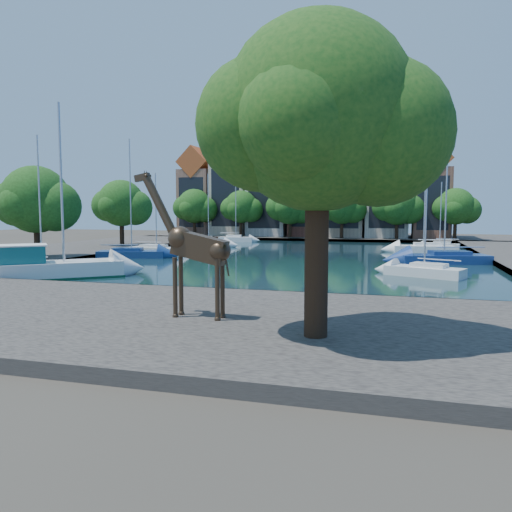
% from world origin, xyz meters
% --- Properties ---
extents(ground, '(160.00, 160.00, 0.00)m').
position_xyz_m(ground, '(0.00, 0.00, 0.00)').
color(ground, '#38332B').
rests_on(ground, ground).
extents(water_basin, '(38.00, 50.00, 0.08)m').
position_xyz_m(water_basin, '(0.00, 24.00, 0.04)').
color(water_basin, black).
rests_on(water_basin, ground).
extents(near_quay, '(50.00, 14.00, 0.50)m').
position_xyz_m(near_quay, '(0.00, -7.00, 0.25)').
color(near_quay, '#504C45').
rests_on(near_quay, ground).
extents(far_quay, '(60.00, 16.00, 0.50)m').
position_xyz_m(far_quay, '(0.00, 56.00, 0.25)').
color(far_quay, '#504C45').
rests_on(far_quay, ground).
extents(left_quay, '(14.00, 52.00, 0.50)m').
position_xyz_m(left_quay, '(-25.00, 24.00, 0.25)').
color(left_quay, '#504C45').
rests_on(left_quay, ground).
extents(plane_tree, '(8.32, 6.40, 10.62)m').
position_xyz_m(plane_tree, '(7.62, -9.01, 7.67)').
color(plane_tree, '#332114').
rests_on(plane_tree, near_quay).
extents(townhouse_west_end, '(5.44, 9.18, 14.93)m').
position_xyz_m(townhouse_west_end, '(-23.00, 55.99, 7.36)').
color(townhouse_west_end, '#845B48').
rests_on(townhouse_west_end, far_quay).
extents(townhouse_west_mid, '(5.94, 9.18, 16.79)m').
position_xyz_m(townhouse_west_mid, '(-17.00, 55.99, 8.23)').
color(townhouse_west_mid, beige).
rests_on(townhouse_west_mid, far_quay).
extents(townhouse_west_inner, '(6.43, 9.18, 15.15)m').
position_xyz_m(townhouse_west_inner, '(-10.50, 55.99, 7.35)').
color(townhouse_west_inner, beige).
rests_on(townhouse_west_inner, far_quay).
extents(townhouse_center, '(5.44, 9.18, 16.93)m').
position_xyz_m(townhouse_center, '(-4.00, 55.99, 8.36)').
color(townhouse_center, brown).
rests_on(townhouse_center, far_quay).
extents(townhouse_east_inner, '(5.94, 9.18, 15.79)m').
position_xyz_m(townhouse_east_inner, '(2.00, 55.99, 7.73)').
color(townhouse_east_inner, tan).
rests_on(townhouse_east_inner, far_quay).
extents(townhouse_east_mid, '(6.43, 9.18, 16.65)m').
position_xyz_m(townhouse_east_mid, '(8.50, 55.99, 8.10)').
color(townhouse_east_mid, beige).
rests_on(townhouse_east_mid, far_quay).
extents(townhouse_east_end, '(5.44, 9.18, 14.43)m').
position_xyz_m(townhouse_east_end, '(15.00, 55.99, 7.11)').
color(townhouse_east_end, brown).
rests_on(townhouse_east_end, far_quay).
extents(far_tree_far_west, '(7.28, 5.60, 7.68)m').
position_xyz_m(far_tree_far_west, '(-21.90, 50.49, 5.18)').
color(far_tree_far_west, '#332114').
rests_on(far_tree_far_west, far_quay).
extents(far_tree_west, '(6.76, 5.20, 7.36)m').
position_xyz_m(far_tree_west, '(-13.91, 50.49, 5.08)').
color(far_tree_west, '#332114').
rests_on(far_tree_west, far_quay).
extents(far_tree_mid_west, '(7.80, 6.00, 8.00)m').
position_xyz_m(far_tree_mid_west, '(-5.89, 50.49, 5.29)').
color(far_tree_mid_west, '#332114').
rests_on(far_tree_mid_west, far_quay).
extents(far_tree_mid_east, '(7.02, 5.40, 7.52)m').
position_xyz_m(far_tree_mid_east, '(2.10, 50.49, 5.13)').
color(far_tree_mid_east, '#332114').
rests_on(far_tree_mid_east, far_quay).
extents(far_tree_east, '(7.54, 5.80, 7.84)m').
position_xyz_m(far_tree_east, '(10.11, 50.49, 5.24)').
color(far_tree_east, '#332114').
rests_on(far_tree_east, far_quay).
extents(far_tree_far_east, '(6.76, 5.20, 7.36)m').
position_xyz_m(far_tree_far_east, '(18.09, 50.49, 5.08)').
color(far_tree_far_east, '#332114').
rests_on(far_tree_far_east, far_quay).
extents(side_tree_left_near, '(7.80, 6.00, 8.20)m').
position_xyz_m(side_tree_left_near, '(-20.89, 11.99, 5.49)').
color(side_tree_left_near, '#332114').
rests_on(side_tree_left_near, left_quay).
extents(side_tree_left_far, '(7.28, 5.60, 7.88)m').
position_xyz_m(side_tree_left_far, '(-21.90, 27.99, 5.38)').
color(side_tree_left_far, '#332114').
rests_on(side_tree_left_far, left_quay).
extents(giraffe_statue, '(4.06, 0.80, 5.79)m').
position_xyz_m(giraffe_statue, '(2.28, -7.31, 3.35)').
color(giraffe_statue, '#3A2B1D').
rests_on(giraffe_statue, near_quay).
extents(motorsailer, '(9.55, 8.74, 11.95)m').
position_xyz_m(motorsailer, '(-13.26, 2.85, 1.00)').
color(motorsailer, silver).
rests_on(motorsailer, water_basin).
extents(sailboat_left_a, '(5.02, 3.00, 10.07)m').
position_xyz_m(sailboat_left_a, '(-15.00, 5.15, 0.64)').
color(sailboat_left_a, silver).
rests_on(sailboat_left_a, water_basin).
extents(sailboat_left_b, '(6.84, 4.11, 11.53)m').
position_xyz_m(sailboat_left_b, '(-15.00, 18.05, 0.62)').
color(sailboat_left_b, navy).
rests_on(sailboat_left_b, water_basin).
extents(sailboat_left_c, '(6.61, 3.26, 8.60)m').
position_xyz_m(sailboat_left_c, '(-15.00, 23.30, 0.57)').
color(sailboat_left_c, beige).
rests_on(sailboat_left_c, water_basin).
extents(sailboat_left_d, '(5.55, 2.02, 9.19)m').
position_xyz_m(sailboat_left_d, '(-13.06, 33.83, 0.64)').
color(sailboat_left_d, white).
rests_on(sailboat_left_d, water_basin).
extents(sailboat_left_e, '(5.16, 2.45, 9.04)m').
position_xyz_m(sailboat_left_e, '(-12.73, 44.00, 0.64)').
color(sailboat_left_e, white).
rests_on(sailboat_left_e, water_basin).
extents(sailboat_right_a, '(5.63, 3.88, 9.18)m').
position_xyz_m(sailboat_right_a, '(12.00, 11.30, 0.61)').
color(sailboat_right_a, white).
rests_on(sailboat_right_a, water_basin).
extents(sailboat_right_b, '(7.96, 4.48, 13.55)m').
position_xyz_m(sailboat_right_b, '(14.10, 20.79, 0.70)').
color(sailboat_right_b, navy).
rests_on(sailboat_right_b, water_basin).
extents(sailboat_right_c, '(6.65, 3.02, 11.46)m').
position_xyz_m(sailboat_right_c, '(12.92, 32.27, 0.68)').
color(sailboat_right_c, white).
rests_on(sailboat_right_c, water_basin).
extents(sailboat_right_d, '(4.67, 2.27, 7.99)m').
position_xyz_m(sailboat_right_d, '(15.00, 37.48, 0.61)').
color(sailboat_right_d, silver).
rests_on(sailboat_right_d, water_basin).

